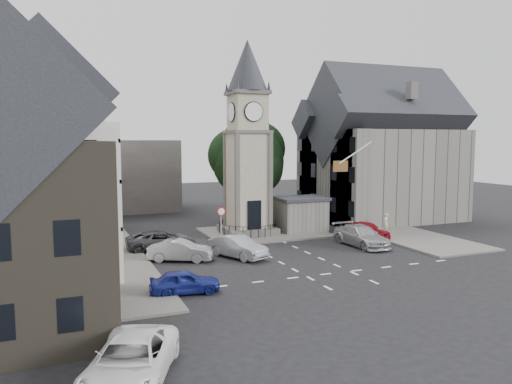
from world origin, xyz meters
name	(u,v)px	position (x,y,z in m)	size (l,w,h in m)	color
ground	(289,255)	(0.00, 0.00, 0.00)	(120.00, 120.00, 0.00)	black
pavement_west	(96,251)	(-12.50, 6.00, 0.07)	(6.00, 30.00, 0.14)	#595651
pavement_east	(366,225)	(12.00, 8.00, 0.07)	(6.00, 26.00, 0.14)	#595651
central_island	(264,232)	(1.50, 8.00, 0.08)	(10.00, 8.00, 0.16)	#595651
road_markings	(328,274)	(0.00, -5.50, 0.01)	(20.00, 8.00, 0.01)	silver
clock_tower	(248,139)	(0.00, 7.99, 8.12)	(4.86, 4.86, 16.25)	#4C4944
stone_shelter	(301,214)	(4.80, 7.50, 1.55)	(4.30, 3.30, 3.08)	#615F5A
town_tree	(248,151)	(2.00, 13.00, 6.97)	(7.20, 7.20, 10.80)	black
warning_sign_post	(221,218)	(-3.20, 5.43, 2.03)	(0.70, 0.19, 2.85)	black
terrace_pink	(48,157)	(-15.50, 16.00, 6.58)	(8.10, 7.60, 12.80)	#CE8E93
terrace_cream	(48,160)	(-15.50, 8.00, 6.58)	(8.10, 7.60, 12.80)	#EFE7C8
terrace_tudor	(47,172)	(-15.50, 0.00, 6.19)	(8.10, 7.60, 12.00)	silver
building_sw_stone	(4,208)	(-17.00, -9.00, 5.35)	(8.60, 7.60, 10.40)	#453E33
backdrop_west	(84,176)	(-12.00, 28.00, 4.00)	(20.00, 10.00, 8.00)	#4C4944
east_building	(380,157)	(15.59, 11.00, 6.26)	(14.40, 11.40, 12.60)	#615F5A
east_boundary_wall	(330,219)	(9.20, 10.00, 0.45)	(0.40, 16.00, 0.90)	#615F5A
flagpole	(355,153)	(8.00, 4.00, 7.00)	(3.68, 0.10, 2.74)	white
car_west_blue	(185,282)	(-8.96, -6.00, 0.63)	(1.48, 3.68, 1.26)	navy
car_west_silver	(180,251)	(-7.50, 1.04, 0.70)	(1.49, 4.27, 1.41)	#9B9EA2
car_west_grey	(161,240)	(-8.00, 4.92, 0.70)	(2.34, 5.07, 1.41)	#313133
car_island_silver	(238,247)	(-3.64, 0.50, 0.75)	(1.59, 4.56, 1.50)	#9EA1A7
car_island_east	(361,236)	(6.36, 0.50, 0.77)	(2.16, 5.31, 1.54)	#A7A9AF
car_east_red	(367,230)	(8.50, 2.85, 0.69)	(1.63, 4.06, 1.38)	maroon
van_sw_white	(131,361)	(-13.00, -14.81, 0.75)	(2.49, 5.41, 1.50)	white
pedestrian	(386,223)	(11.50, 4.40, 0.85)	(0.62, 0.41, 1.70)	beige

